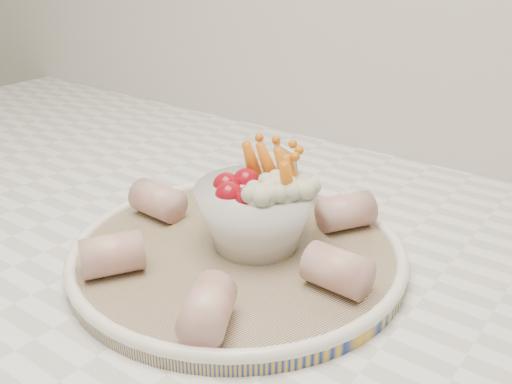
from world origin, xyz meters
The scene contains 3 objects.
serving_platter centered at (-0.17, 1.38, 0.93)m, with size 0.39×0.39×0.02m.
veggie_bowl centered at (-0.16, 1.40, 0.97)m, with size 0.12×0.12×0.10m.
cured_meat_rolls centered at (-0.17, 1.38, 0.95)m, with size 0.28×0.29×0.04m.
Camera 1 is at (0.14, 1.00, 1.22)m, focal length 40.00 mm.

